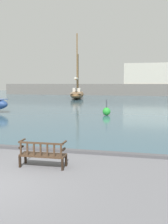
# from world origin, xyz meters

# --- Properties ---
(harbor_water) EXTENTS (100.00, 80.00, 0.08)m
(harbor_water) POSITION_xyz_m (0.00, 44.00, 0.04)
(harbor_water) COLOR #385666
(harbor_water) RESTS_ON ground
(quay_edge_kerb) EXTENTS (40.00, 0.30, 0.12)m
(quay_edge_kerb) POSITION_xyz_m (0.00, 3.85, 0.06)
(quay_edge_kerb) COLOR #4C4C50
(quay_edge_kerb) RESTS_ON ground
(park_bench) EXTENTS (1.61, 0.56, 0.92)m
(park_bench) POSITION_xyz_m (0.85, 1.84, 0.47)
(park_bench) COLOR black
(park_bench) RESTS_ON ground
(sailboat_far_port) EXTENTS (4.37, 10.44, 11.84)m
(sailboat_far_port) POSITION_xyz_m (-7.59, 38.80, 1.06)
(sailboat_far_port) COLOR brown
(sailboat_far_port) RESTS_ON harbor_water
(channel_buoy) EXTENTS (0.69, 0.69, 1.39)m
(channel_buoy) POSITION_xyz_m (1.14, 15.74, 0.43)
(channel_buoy) COLOR green
(channel_buoy) RESTS_ON harbor_water
(far_breakwater) EXTENTS (59.57, 2.40, 7.44)m
(far_breakwater) POSITION_xyz_m (1.99, 53.06, 2.36)
(far_breakwater) COLOR #66605B
(far_breakwater) RESTS_ON ground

